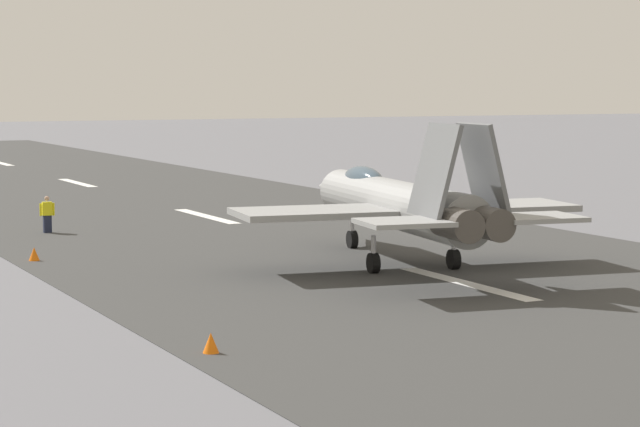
% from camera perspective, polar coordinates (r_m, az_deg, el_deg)
% --- Properties ---
extents(ground_plane, '(400.00, 400.00, 0.00)m').
position_cam_1_polar(ground_plane, '(43.33, 7.03, -3.30)').
color(ground_plane, slate).
extents(runway_strip, '(240.00, 26.00, 0.02)m').
position_cam_1_polar(runway_strip, '(43.31, 7.04, -3.29)').
color(runway_strip, '#383837').
rests_on(runway_strip, ground).
extents(fighter_jet, '(18.11, 13.33, 5.60)m').
position_cam_1_polar(fighter_jet, '(47.88, 3.49, 0.50)').
color(fighter_jet, gray).
rests_on(fighter_jet, ground).
extents(crew_person, '(0.30, 0.70, 1.73)m').
position_cam_1_polar(crew_person, '(59.55, -12.32, -0.05)').
color(crew_person, '#1E2338').
rests_on(crew_person, ground).
extents(marker_cone_near, '(0.44, 0.44, 0.55)m').
position_cam_1_polar(marker_cone_near, '(32.40, -4.99, -5.90)').
color(marker_cone_near, orange).
rests_on(marker_cone_near, ground).
extents(marker_cone_mid, '(0.44, 0.44, 0.55)m').
position_cam_1_polar(marker_cone_mid, '(50.26, -12.89, -1.82)').
color(marker_cone_mid, orange).
rests_on(marker_cone_mid, ground).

